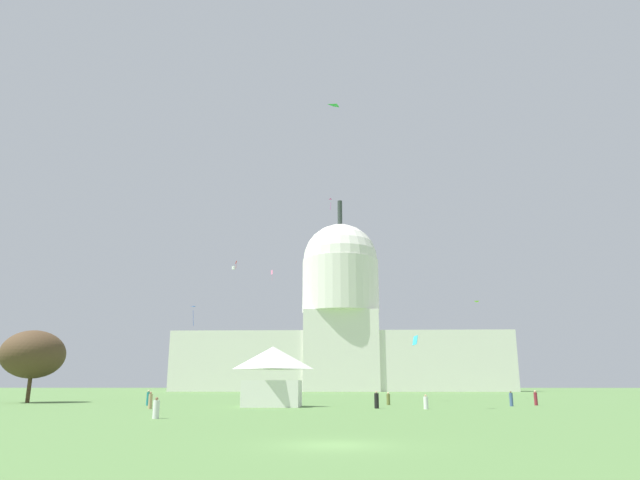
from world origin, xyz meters
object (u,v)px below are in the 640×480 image
Objects in this scene: capitol_building at (341,327)px; kite_magenta_high at (329,201)px; person_tan_near_tree_east at (150,401)px; kite_lime_low at (479,303)px; tree_west_near at (33,354)px; kite_blue_mid at (195,310)px; event_tent at (273,376)px; person_white_aisle_center at (426,403)px; person_white_mid_center at (156,409)px; person_maroon_edge_west at (536,398)px; person_teal_lawn_far_right at (148,398)px; person_olive_back_center at (388,399)px; kite_white_high at (233,268)px; kite_green_mid at (337,107)px; kite_red_high at (236,263)px; person_black_front_right at (377,400)px; kite_pink_high at (272,273)px; person_denim_front_left at (511,399)px; kite_cyan_low at (415,340)px.

kite_magenta_high is (-3.53, -37.99, 35.91)m from capitol_building.
kite_lime_low reaches higher than person_tan_near_tree_east.
kite_blue_mid is at bearing 75.00° from tree_west_near.
event_tent is at bearing 138.39° from kite_blue_mid.
person_white_aisle_center is 0.95× the size of person_white_mid_center.
capitol_building is 69.08× the size of person_maroon_edge_west.
event_tent is 4.38× the size of person_white_mid_center.
event_tent is 13.55m from person_tan_near_tree_east.
person_teal_lawn_far_right is 32.87m from person_white_aisle_center.
capitol_building is at bearing -147.88° from person_white_aisle_center.
person_white_mid_center is (6.02, -16.80, -0.11)m from person_tan_near_tree_east.
person_olive_back_center is 1.38× the size of kite_white_high.
capitol_building is 66.89× the size of person_teal_lawn_far_right.
person_teal_lawn_far_right is 1.02× the size of kite_lime_low.
person_teal_lawn_far_right reaches higher than person_maroon_edge_west.
kite_green_mid is at bearing -176.55° from kite_lime_low.
kite_red_high is 101.72m from kite_green_mid.
person_tan_near_tree_east is 36.22m from kite_green_mid.
person_white_aisle_center is 0.81× the size of person_black_front_right.
person_maroon_edge_west is 1.30× the size of kite_green_mid.
person_teal_lawn_far_right is 103.69m from kite_pink_high.
person_maroon_edge_west is at bearing 162.71° from kite_blue_mid.
person_black_front_right is 123.62m from kite_magenta_high.
kite_pink_high is at bearing 75.47° from tree_west_near.
person_teal_lawn_far_right reaches higher than person_denim_front_left.
kite_magenta_high is (16.37, 110.76, 58.20)m from person_tan_near_tree_east.
kite_pink_high is at bearing -72.12° from person_maroon_edge_west.
person_tan_near_tree_east is 126.19m from kite_magenta_high.
kite_lime_low is (2.00, 32.03, 16.12)m from person_maroon_edge_west.
person_tan_near_tree_east is at bearing -174.13° from person_denim_front_left.
kite_pink_high is (-26.40, 94.61, 34.45)m from person_olive_back_center.
person_white_mid_center is at bearing 173.96° from person_tan_near_tree_east.
tree_west_near is 78.98m from kite_red_high.
person_denim_front_left is at bearing -17.28° from person_teal_lawn_far_right.
kite_magenta_high is 2.39× the size of kite_green_mid.
kite_green_mid is at bearing -133.76° from person_white_mid_center.
capitol_building is 67.56× the size of person_black_front_right.
tree_west_near is 8.91× the size of kite_white_high.
kite_lime_low reaches higher than person_white_aisle_center.
person_teal_lawn_far_right reaches higher than person_white_mid_center.
person_olive_back_center is at bearing 41.12° from kite_green_mid.
tree_west_near is 23.44m from person_teal_lawn_far_right.
capitol_building is 65.04m from kite_red_high.
event_tent is at bearing -93.20° from capitol_building.
kite_cyan_low is at bearing 123.00° from person_black_front_right.
kite_magenta_high reaches higher than person_maroon_edge_west.
capitol_building reaches higher than person_maroon_edge_west.
capitol_building is 89.56× the size of kite_green_mid.
kite_pink_high reaches higher than kite_blue_mid.
kite_pink_high reaches higher than person_denim_front_left.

